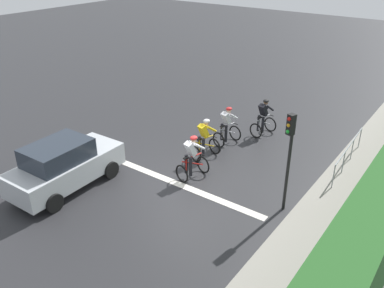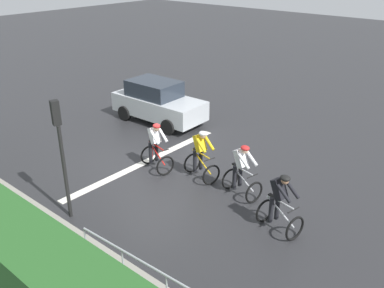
% 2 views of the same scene
% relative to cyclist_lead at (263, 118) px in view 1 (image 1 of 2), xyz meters
% --- Properties ---
extents(ground_plane, '(80.00, 80.00, 0.00)m').
position_rel_cyclist_lead_xyz_m(ground_plane, '(-0.51, -5.28, -0.80)').
color(ground_plane, '#28282B').
extents(sidewalk_kerb, '(2.80, 23.58, 0.12)m').
position_rel_cyclist_lead_xyz_m(sidewalk_kerb, '(4.89, -3.28, -0.74)').
color(sidewalk_kerb, gray).
rests_on(sidewalk_kerb, ground).
extents(stone_wall_low, '(0.44, 23.58, 0.62)m').
position_rel_cyclist_lead_xyz_m(stone_wall_low, '(5.79, -3.28, -0.49)').
color(stone_wall_low, tan).
rests_on(stone_wall_low, ground).
extents(road_marking_stop_line, '(7.00, 0.30, 0.01)m').
position_rel_cyclist_lead_xyz_m(road_marking_stop_line, '(-0.51, -5.51, -0.79)').
color(road_marking_stop_line, silver).
rests_on(road_marking_stop_line, ground).
extents(cyclist_lead, '(0.89, 1.20, 1.66)m').
position_rel_cyclist_lead_xyz_m(cyclist_lead, '(0.00, 0.00, 0.00)').
color(cyclist_lead, black).
rests_on(cyclist_lead, ground).
extents(cyclist_second, '(0.89, 1.20, 1.66)m').
position_rel_cyclist_lead_xyz_m(cyclist_second, '(-0.82, -1.74, 0.00)').
color(cyclist_second, black).
rests_on(cyclist_second, ground).
extents(cyclist_mid, '(0.92, 1.21, 1.66)m').
position_rel_cyclist_lead_xyz_m(cyclist_mid, '(-0.87, -3.33, 0.00)').
color(cyclist_mid, black).
rests_on(cyclist_mid, ground).
extents(cyclist_fourth, '(0.91, 1.21, 1.66)m').
position_rel_cyclist_lead_xyz_m(cyclist_fourth, '(-0.37, -4.86, 0.00)').
color(cyclist_fourth, black).
rests_on(cyclist_fourth, ground).
extents(car_silver, '(1.97, 4.15, 1.76)m').
position_rel_cyclist_lead_xyz_m(car_silver, '(-3.58, -7.95, 0.08)').
color(car_silver, '#B7BCC1').
rests_on(car_silver, ground).
extents(traffic_light_near_crossing, '(0.25, 0.30, 3.34)m').
position_rel_cyclist_lead_xyz_m(traffic_light_near_crossing, '(3.16, -4.74, 1.43)').
color(traffic_light_near_crossing, black).
rests_on(traffic_light_near_crossing, ground).
extents(pedestrian_railing_kerbside, '(0.20, 3.75, 1.03)m').
position_rel_cyclist_lead_xyz_m(pedestrian_railing_kerbside, '(3.99, -0.84, -0.00)').
color(pedestrian_railing_kerbside, '#999EA3').
rests_on(pedestrian_railing_kerbside, ground).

